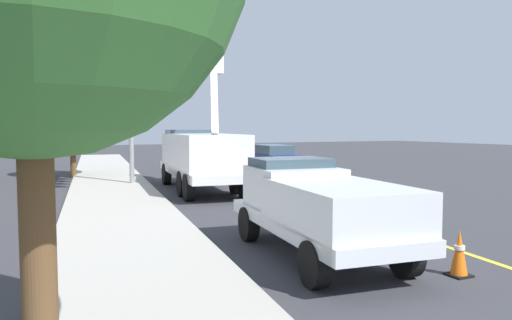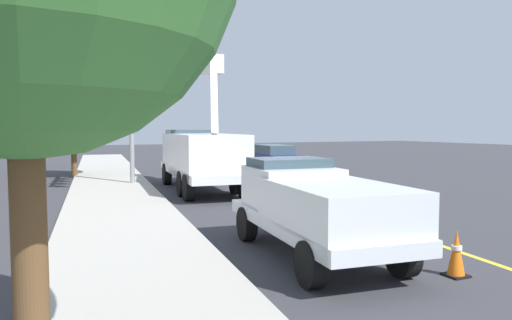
% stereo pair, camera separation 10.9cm
% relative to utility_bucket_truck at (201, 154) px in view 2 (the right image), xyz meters
% --- Properties ---
extents(ground, '(120.00, 120.00, 0.00)m').
position_rel_utility_bucket_truck_xyz_m(ground, '(-1.70, -3.09, -1.61)').
color(ground, '#38383D').
extents(sidewalk_far_side, '(60.04, 9.95, 0.12)m').
position_rel_utility_bucket_truck_xyz_m(sidewalk_far_side, '(-0.95, 3.90, -1.55)').
color(sidewalk_far_side, '#B2ADA3').
rests_on(sidewalk_far_side, ground).
extents(lane_centre_stripe, '(49.73, 5.47, 0.01)m').
position_rel_utility_bucket_truck_xyz_m(lane_centre_stripe, '(-1.70, -3.09, -1.61)').
color(lane_centre_stripe, yellow).
rests_on(lane_centre_stripe, ground).
extents(utility_bucket_truck, '(8.42, 3.36, 6.74)m').
position_rel_utility_bucket_truck_xyz_m(utility_bucket_truck, '(0.00, 0.00, 0.00)').
color(utility_bucket_truck, white).
rests_on(utility_bucket_truck, ground).
extents(service_pickup_truck, '(5.79, 2.68, 2.06)m').
position_rel_utility_bucket_truck_xyz_m(service_pickup_truck, '(-11.59, 1.26, -0.49)').
color(service_pickup_truck, silver).
rests_on(service_pickup_truck, ground).
extents(passing_minivan, '(4.97, 2.40, 1.69)m').
position_rel_utility_bucket_truck_xyz_m(passing_minivan, '(6.82, -7.10, -0.64)').
color(passing_minivan, navy).
rests_on(passing_minivan, ground).
extents(traffic_cone_leading, '(0.40, 0.40, 0.89)m').
position_rel_utility_bucket_truck_xyz_m(traffic_cone_leading, '(-13.88, -0.44, -1.17)').
color(traffic_cone_leading, black).
rests_on(traffic_cone_leading, ground).
extents(traffic_cone_mid_front, '(0.40, 0.40, 0.72)m').
position_rel_utility_bucket_truck_xyz_m(traffic_cone_mid_front, '(-5.84, -1.40, -1.26)').
color(traffic_cone_mid_front, black).
rests_on(traffic_cone_mid_front, ground).
extents(traffic_cone_mid_rear, '(0.40, 0.40, 0.87)m').
position_rel_utility_bucket_truck_xyz_m(traffic_cone_mid_rear, '(3.84, -2.44, -1.18)').
color(traffic_cone_mid_rear, black).
rests_on(traffic_cone_mid_rear, ground).
extents(traffic_signal_mast, '(5.34, 0.94, 7.95)m').
position_rel_utility_bucket_truck_xyz_m(traffic_signal_mast, '(1.44, 2.62, 4.13)').
color(traffic_signal_mast, gray).
rests_on(traffic_signal_mast, ground).
extents(street_tree_right, '(3.78, 3.78, 5.31)m').
position_rel_utility_bucket_truck_xyz_m(street_tree_right, '(8.35, 4.74, 1.80)').
color(street_tree_right, brown).
rests_on(street_tree_right, ground).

